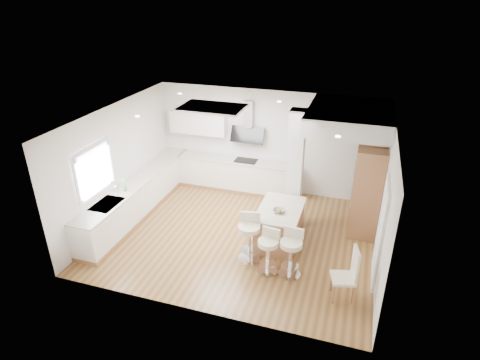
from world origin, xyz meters
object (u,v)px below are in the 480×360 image
at_px(peninsula, 279,225).
at_px(bar_stool_c, 291,251).
at_px(bar_stool_a, 249,235).
at_px(bar_stool_b, 268,249).
at_px(dining_chair, 349,272).

distance_m(peninsula, bar_stool_c, 1.15).
bearing_deg(bar_stool_a, bar_stool_b, -41.51).
bearing_deg(dining_chair, bar_stool_c, 148.47).
xyz_separation_m(peninsula, dining_chair, (1.57, -1.38, 0.14)).
height_order(peninsula, bar_stool_c, bar_stool_c).
bearing_deg(bar_stool_a, dining_chair, -26.73).
relative_size(bar_stool_a, dining_chair, 0.98).
relative_size(peninsula, dining_chair, 1.31).
bearing_deg(bar_stool_b, bar_stool_a, 156.51).
height_order(bar_stool_a, bar_stool_b, bar_stool_a).
bearing_deg(peninsula, bar_stool_b, -89.12).
relative_size(bar_stool_b, bar_stool_c, 0.94).
xyz_separation_m(bar_stool_a, bar_stool_b, (0.47, -0.28, -0.06)).
height_order(bar_stool_a, bar_stool_c, bar_stool_a).
bearing_deg(dining_chair, bar_stool_b, 154.38).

